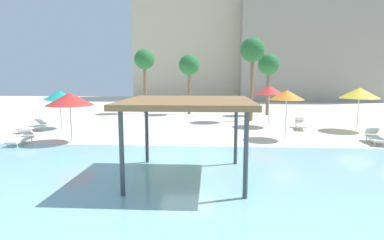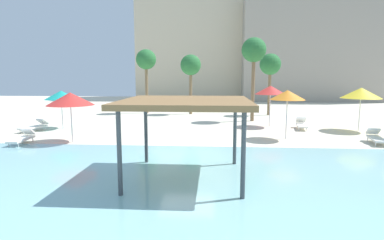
% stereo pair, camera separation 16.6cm
% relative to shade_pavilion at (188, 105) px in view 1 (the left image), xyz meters
% --- Properties ---
extents(ground_plane, '(80.00, 80.00, 0.00)m').
position_rel_shade_pavilion_xyz_m(ground_plane, '(-0.24, 3.33, -2.58)').
color(ground_plane, beige).
extents(lagoon_water, '(44.00, 13.50, 0.04)m').
position_rel_shade_pavilion_xyz_m(lagoon_water, '(-0.24, -1.92, -2.56)').
color(lagoon_water, '#8CC6CC').
rests_on(lagoon_water, ground).
extents(shade_pavilion, '(4.27, 4.27, 2.75)m').
position_rel_shade_pavilion_xyz_m(shade_pavilion, '(0.00, 0.00, 0.00)').
color(shade_pavilion, '#42474C').
rests_on(shade_pavilion, ground).
extents(beach_umbrella_red_0, '(2.46, 2.46, 2.68)m').
position_rel_shade_pavilion_xyz_m(beach_umbrella_red_0, '(-6.63, 5.50, -0.24)').
color(beach_umbrella_red_0, silver).
rests_on(beach_umbrella_red_0, ground).
extents(beach_umbrella_teal_1, '(2.14, 2.14, 2.57)m').
position_rel_shade_pavilion_xyz_m(beach_umbrella_teal_1, '(-9.31, 9.84, -0.31)').
color(beach_umbrella_teal_1, silver).
rests_on(beach_umbrella_teal_1, ground).
extents(beach_umbrella_yellow_2, '(2.47, 2.47, 2.80)m').
position_rel_shade_pavilion_xyz_m(beach_umbrella_yellow_2, '(10.35, 10.26, -0.12)').
color(beach_umbrella_yellow_2, silver).
rests_on(beach_umbrella_yellow_2, ground).
extents(beach_umbrella_red_3, '(2.17, 2.17, 2.87)m').
position_rel_shade_pavilion_xyz_m(beach_umbrella_red_3, '(4.86, 11.61, -0.01)').
color(beach_umbrella_red_3, silver).
rests_on(beach_umbrella_red_3, ground).
extents(beach_umbrella_orange_5, '(1.95, 1.95, 2.76)m').
position_rel_shade_pavilion_xyz_m(beach_umbrella_orange_5, '(5.02, 7.20, -0.09)').
color(beach_umbrella_orange_5, silver).
rests_on(beach_umbrella_orange_5, ground).
extents(lounge_chair_0, '(1.25, 1.98, 0.74)m').
position_rel_shade_pavilion_xyz_m(lounge_chair_0, '(-10.60, 8.70, -2.25)').
color(lounge_chair_0, white).
rests_on(lounge_chair_0, ground).
extents(lounge_chair_2, '(0.92, 1.97, 0.74)m').
position_rel_shade_pavilion_xyz_m(lounge_chair_2, '(6.87, 10.77, -2.25)').
color(lounge_chair_2, white).
rests_on(lounge_chair_2, ground).
extents(lounge_chair_4, '(0.96, 1.98, 0.74)m').
position_rel_shade_pavilion_xyz_m(lounge_chair_4, '(9.52, 6.39, -2.25)').
color(lounge_chair_4, white).
rests_on(lounge_chair_4, ground).
extents(lounge_chair_6, '(0.73, 1.93, 0.74)m').
position_rel_shade_pavilion_xyz_m(lounge_chair_6, '(-9.06, 4.96, -2.25)').
color(lounge_chair_6, white).
rests_on(lounge_chair_6, ground).
extents(palm_tree_0, '(1.90, 1.90, 5.54)m').
position_rel_shade_pavilion_xyz_m(palm_tree_0, '(5.96, 18.29, 1.90)').
color(palm_tree_0, brown).
rests_on(palm_tree_0, ground).
extents(palm_tree_1, '(1.90, 1.90, 6.05)m').
position_rel_shade_pavilion_xyz_m(palm_tree_1, '(-5.49, 19.12, 2.38)').
color(palm_tree_1, brown).
rests_on(palm_tree_1, ground).
extents(palm_tree_2, '(1.90, 1.90, 5.51)m').
position_rel_shade_pavilion_xyz_m(palm_tree_2, '(-1.22, 18.60, 1.87)').
color(palm_tree_2, brown).
rests_on(palm_tree_2, ground).
extents(palm_tree_3, '(1.90, 1.90, 6.49)m').
position_rel_shade_pavilion_xyz_m(palm_tree_3, '(3.99, 14.36, 2.80)').
color(palm_tree_3, brown).
rests_on(palm_tree_3, ground).
extents(hotel_block_0, '(19.43, 9.54, 17.63)m').
position_rel_shade_pavilion_xyz_m(hotel_block_0, '(-1.18, 40.96, 6.24)').
color(hotel_block_0, beige).
rests_on(hotel_block_0, ground).
extents(hotel_block_1, '(19.77, 11.33, 14.19)m').
position_rel_shade_pavilion_xyz_m(hotel_block_1, '(14.85, 38.30, 4.52)').
color(hotel_block_1, '#9E9384').
rests_on(hotel_block_1, ground).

